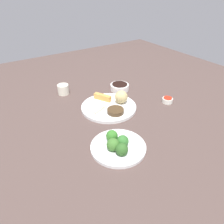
# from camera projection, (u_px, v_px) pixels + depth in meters

# --- Properties ---
(tabletop) EXTENTS (2.20, 2.20, 0.02)m
(tabletop) POSITION_uv_depth(u_px,v_px,m) (113.00, 112.00, 1.14)
(tabletop) COLOR #4C3B37
(tabletop) RESTS_ON ground
(main_plate) EXTENTS (0.29, 0.29, 0.02)m
(main_plate) POSITION_uv_depth(u_px,v_px,m) (109.00, 107.00, 1.15)
(main_plate) COLOR white
(main_plate) RESTS_ON tabletop
(rice_scoop) EXTENTS (0.07, 0.07, 0.07)m
(rice_scoop) POSITION_uv_depth(u_px,v_px,m) (121.00, 97.00, 1.15)
(rice_scoop) COLOR tan
(rice_scoop) RESTS_ON main_plate
(spring_roll) EXTENTS (0.10, 0.07, 0.03)m
(spring_roll) POSITION_uv_depth(u_px,v_px,m) (103.00, 97.00, 1.19)
(spring_roll) COLOR gold
(spring_roll) RESTS_ON main_plate
(crab_rangoon_wonton) EXTENTS (0.09, 0.09, 0.01)m
(crab_rangoon_wonton) POSITION_uv_depth(u_px,v_px,m) (96.00, 108.00, 1.11)
(crab_rangoon_wonton) COLOR beige
(crab_rangoon_wonton) RESTS_ON main_plate
(stir_fry_heap) EXTENTS (0.09, 0.09, 0.02)m
(stir_fry_heap) POSITION_uv_depth(u_px,v_px,m) (116.00, 111.00, 1.08)
(stir_fry_heap) COLOR #44311D
(stir_fry_heap) RESTS_ON main_plate
(broccoli_plate) EXTENTS (0.23, 0.23, 0.01)m
(broccoli_plate) POSITION_uv_depth(u_px,v_px,m) (118.00, 147.00, 0.88)
(broccoli_plate) COLOR white
(broccoli_plate) RESTS_ON tabletop
(broccoli_floret_0) EXTENTS (0.05, 0.05, 0.05)m
(broccoli_floret_0) POSITION_uv_depth(u_px,v_px,m) (113.00, 145.00, 0.84)
(broccoli_floret_0) COLOR #3C6E2A
(broccoli_floret_0) RESTS_ON broccoli_plate
(broccoli_floret_1) EXTENTS (0.05, 0.05, 0.05)m
(broccoli_floret_1) POSITION_uv_depth(u_px,v_px,m) (112.00, 136.00, 0.89)
(broccoli_floret_1) COLOR #347327
(broccoli_floret_1) RESTS_ON broccoli_plate
(broccoli_floret_2) EXTENTS (0.05, 0.05, 0.05)m
(broccoli_floret_2) POSITION_uv_depth(u_px,v_px,m) (123.00, 141.00, 0.86)
(broccoli_floret_2) COLOR #336E2D
(broccoli_floret_2) RESTS_ON broccoli_plate
(broccoli_floret_4) EXTENTS (0.05, 0.05, 0.05)m
(broccoli_floret_4) POSITION_uv_depth(u_px,v_px,m) (122.00, 149.00, 0.82)
(broccoli_floret_4) COLOR #2E5B24
(broccoli_floret_4) RESTS_ON broccoli_plate
(soy_sauce_bowl) EXTENTS (0.11, 0.11, 0.04)m
(soy_sauce_bowl) POSITION_uv_depth(u_px,v_px,m) (120.00, 87.00, 1.33)
(soy_sauce_bowl) COLOR white
(soy_sauce_bowl) RESTS_ON tabletop
(soy_sauce_bowl_liquid) EXTENTS (0.09, 0.09, 0.00)m
(soy_sauce_bowl_liquid) POSITION_uv_depth(u_px,v_px,m) (120.00, 84.00, 1.32)
(soy_sauce_bowl_liquid) COLOR black
(soy_sauce_bowl_liquid) RESTS_ON soy_sauce_bowl
(sauce_ramekin_sweet_and_sour) EXTENTS (0.06, 0.06, 0.03)m
(sauce_ramekin_sweet_and_sour) POSITION_uv_depth(u_px,v_px,m) (167.00, 100.00, 1.20)
(sauce_ramekin_sweet_and_sour) COLOR white
(sauce_ramekin_sweet_and_sour) RESTS_ON tabletop
(sauce_ramekin_sweet_and_sour_liquid) EXTENTS (0.05, 0.05, 0.00)m
(sauce_ramekin_sweet_and_sour_liquid) POSITION_uv_depth(u_px,v_px,m) (168.00, 98.00, 1.19)
(sauce_ramekin_sweet_and_sour_liquid) COLOR red
(sauce_ramekin_sweet_and_sour_liquid) RESTS_ON sauce_ramekin_sweet_and_sour
(teacup) EXTENTS (0.07, 0.07, 0.06)m
(teacup) POSITION_uv_depth(u_px,v_px,m) (63.00, 89.00, 1.28)
(teacup) COLOR white
(teacup) RESTS_ON tabletop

